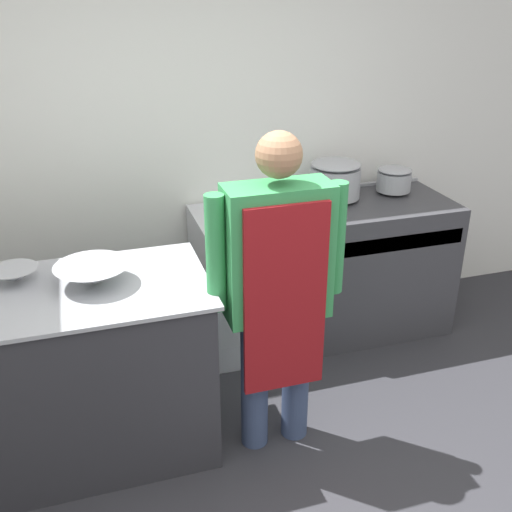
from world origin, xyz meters
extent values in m
cube|color=white|center=(0.00, 2.17, 1.35)|extent=(8.00, 0.05, 2.70)
cube|color=#2D2D33|center=(-0.91, 1.04, 0.46)|extent=(1.32, 0.72, 0.91)
cube|color=#9EA0A8|center=(-0.91, 1.04, 0.92)|extent=(1.37, 0.75, 0.02)
cube|color=#38383D|center=(1.08, 1.76, 0.46)|extent=(1.03, 0.67, 0.92)
cube|color=#9EA0A8|center=(1.08, 1.44, 0.75)|extent=(0.95, 0.03, 0.10)
cube|color=#9EA0A8|center=(1.08, 2.08, 0.93)|extent=(1.03, 0.03, 0.02)
cube|color=silver|center=(0.22, 1.79, 0.45)|extent=(0.64, 0.67, 0.90)
cube|color=silver|center=(0.22, 1.46, 0.49)|extent=(0.55, 0.02, 0.63)
cylinder|color=#38476B|center=(-0.03, 0.82, 0.38)|extent=(0.14, 0.14, 0.76)
cylinder|color=#38476B|center=(0.19, 0.82, 0.38)|extent=(0.14, 0.14, 0.76)
cube|color=#338C4C|center=(0.08, 0.82, 1.09)|extent=(0.50, 0.22, 0.66)
cube|color=maroon|center=(0.08, 0.69, 0.89)|extent=(0.40, 0.02, 0.95)
cylinder|color=#338C4C|center=(-0.22, 0.82, 1.13)|extent=(0.09, 0.09, 0.56)
cylinder|color=#338C4C|center=(0.37, 0.82, 1.13)|extent=(0.09, 0.09, 0.56)
sphere|color=#9E7051|center=(0.08, 0.82, 1.56)|extent=(0.21, 0.21, 0.21)
cone|color=#9EA0A8|center=(-0.76, 1.06, 0.98)|extent=(0.35, 0.35, 0.10)
cone|color=#9EA0A8|center=(-1.11, 1.20, 0.97)|extent=(0.23, 0.23, 0.07)
cylinder|color=#9EA0A8|center=(0.85, 1.87, 1.04)|extent=(0.33, 0.33, 0.20)
ellipsoid|color=#9EA0A8|center=(0.85, 1.87, 1.16)|extent=(0.32, 0.32, 0.06)
cylinder|color=#9EA0A8|center=(1.29, 1.87, 1.00)|extent=(0.23, 0.23, 0.13)
ellipsoid|color=#9EA0A8|center=(1.29, 1.87, 1.08)|extent=(0.23, 0.23, 0.04)
camera|label=1|loc=(-0.77, -1.57, 2.24)|focal=42.00mm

